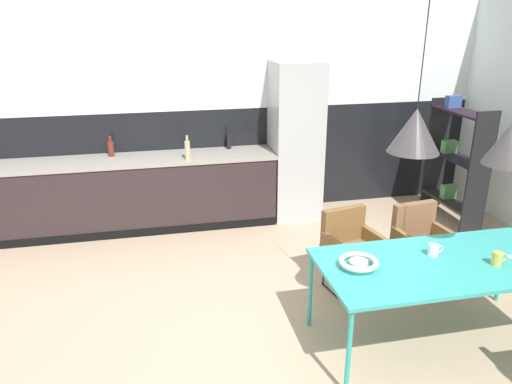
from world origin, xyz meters
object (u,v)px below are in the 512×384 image
(mug_dark_espresso, at_px, (434,250))
(bottle_oil_tall, at_px, (187,150))
(bottle_spice_small, at_px, (229,140))
(pendant_lamp_over_table_near, at_px, (415,130))
(refrigerator_column, at_px, (295,141))
(armchair_facing_counter, at_px, (349,240))
(mug_tall_blue, at_px, (497,259))
(open_shelf_unit, at_px, (455,159))
(dining_table, at_px, (442,266))
(fruit_bowl, at_px, (359,262))
(armchair_by_stool, at_px, (420,235))
(bottle_vinegar_dark, at_px, (111,148))
(pendant_lamp_over_table_far, at_px, (509,144))

(mug_dark_espresso, bearing_deg, bottle_oil_tall, 123.97)
(bottle_spice_small, height_order, pendant_lamp_over_table_near, pendant_lamp_over_table_near)
(refrigerator_column, relative_size, armchair_facing_counter, 2.52)
(mug_tall_blue, bearing_deg, refrigerator_column, 103.69)
(armchair_facing_counter, distance_m, open_shelf_unit, 2.38)
(dining_table, relative_size, fruit_bowl, 6.41)
(armchair_by_stool, distance_m, pendant_lamp_over_table_near, 1.73)
(bottle_spice_small, distance_m, bottle_vinegar_dark, 1.46)
(bottle_oil_tall, bearing_deg, armchair_by_stool, -40.96)
(dining_table, relative_size, bottle_spice_small, 6.81)
(refrigerator_column, bearing_deg, mug_dark_espresso, -83.00)
(refrigerator_column, xyz_separation_m, dining_table, (0.35, -2.87, -0.31))
(mug_tall_blue, distance_m, open_shelf_unit, 2.71)
(mug_dark_espresso, height_order, bottle_oil_tall, bottle_oil_tall)
(armchair_facing_counter, bearing_deg, bottle_oil_tall, -62.70)
(armchair_by_stool, height_order, open_shelf_unit, open_shelf_unit)
(dining_table, relative_size, bottle_vinegar_dark, 7.70)
(dining_table, bearing_deg, pendant_lamp_over_table_near, -174.24)
(armchair_by_stool, height_order, pendant_lamp_over_table_near, pendant_lamp_over_table_near)
(armchair_facing_counter, relative_size, pendant_lamp_over_table_near, 0.73)
(bottle_spice_small, bearing_deg, mug_tall_blue, -63.96)
(bottle_vinegar_dark, height_order, pendant_lamp_over_table_near, pendant_lamp_over_table_near)
(open_shelf_unit, bearing_deg, pendant_lamp_over_table_far, -27.44)
(refrigerator_column, relative_size, bottle_vinegar_dark, 7.96)
(bottle_spice_small, xyz_separation_m, open_shelf_unit, (2.77, -0.76, -0.21))
(dining_table, distance_m, mug_tall_blue, 0.41)
(pendant_lamp_over_table_far, bearing_deg, open_shelf_unit, 62.56)
(mug_dark_espresso, relative_size, pendant_lamp_over_table_near, 0.12)
(pendant_lamp_over_table_near, bearing_deg, open_shelf_unit, 49.79)
(mug_dark_espresso, bearing_deg, bottle_spice_small, 111.61)
(fruit_bowl, bearing_deg, open_shelf_unit, 44.70)
(bottle_oil_tall, height_order, bottle_vinegar_dark, bottle_oil_tall)
(mug_dark_espresso, height_order, bottle_spice_small, bottle_spice_small)
(armchair_facing_counter, bearing_deg, open_shelf_unit, -157.08)
(armchair_by_stool, relative_size, open_shelf_unit, 0.52)
(fruit_bowl, height_order, bottle_vinegar_dark, bottle_vinegar_dark)
(armchair_by_stool, height_order, mug_dark_espresso, mug_dark_espresso)
(mug_tall_blue, xyz_separation_m, bottle_spice_small, (-1.56, 3.18, 0.23))
(mug_dark_espresso, xyz_separation_m, mug_tall_blue, (0.39, -0.25, 0.01))
(fruit_bowl, bearing_deg, bottle_spice_small, 99.40)
(dining_table, distance_m, armchair_facing_counter, 1.05)
(bottle_spice_small, distance_m, pendant_lamp_over_table_near, 3.29)
(pendant_lamp_over_table_far, bearing_deg, bottle_oil_tall, 128.20)
(bottle_spice_small, xyz_separation_m, pendant_lamp_over_table_far, (1.56, -3.08, 0.65))
(dining_table, xyz_separation_m, bottle_vinegar_dark, (-2.63, 3.02, 0.31))
(fruit_bowl, relative_size, bottle_spice_small, 1.06)
(armchair_facing_counter, distance_m, armchair_by_stool, 0.70)
(armchair_facing_counter, xyz_separation_m, open_shelf_unit, (1.95, 1.34, 0.30))
(mug_dark_espresso, bearing_deg, open_shelf_unit, 53.70)
(pendant_lamp_over_table_near, bearing_deg, mug_tall_blue, -6.73)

